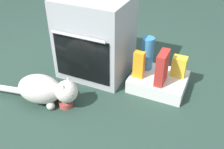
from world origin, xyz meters
TOP-DOWN VIEW (x-y plane):
  - ground at (0.00, 0.00)m, footprint 8.00×8.00m
  - oven at (-0.07, 0.37)m, footprint 0.61×0.57m
  - pantry_cabinet at (0.55, 0.36)m, footprint 0.47×0.39m
  - food_bowl at (-0.06, -0.19)m, footprint 0.11×0.11m
  - cat at (-0.22, -0.22)m, footprint 0.78×0.30m
  - cereal_box at (0.58, 0.28)m, footprint 0.07×0.18m
  - water_bottle at (0.40, 0.45)m, footprint 0.11×0.11m
  - snack_bag at (0.69, 0.44)m, footprint 0.12×0.09m
  - juice_carton at (0.39, 0.28)m, footprint 0.09×0.06m

SIDE VIEW (x-z plane):
  - ground at x=0.00m, z-range 0.00..0.00m
  - food_bowl at x=-0.06m, z-range -0.01..0.06m
  - pantry_cabinet at x=0.55m, z-range 0.00..0.12m
  - cat at x=-0.22m, z-range 0.01..0.27m
  - snack_bag at x=0.69m, z-range 0.12..0.30m
  - juice_carton at x=0.39m, z-range 0.12..0.36m
  - cereal_box at x=0.58m, z-range 0.12..0.40m
  - water_bottle at x=0.40m, z-range 0.12..0.42m
  - oven at x=-0.07m, z-range 0.00..0.73m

